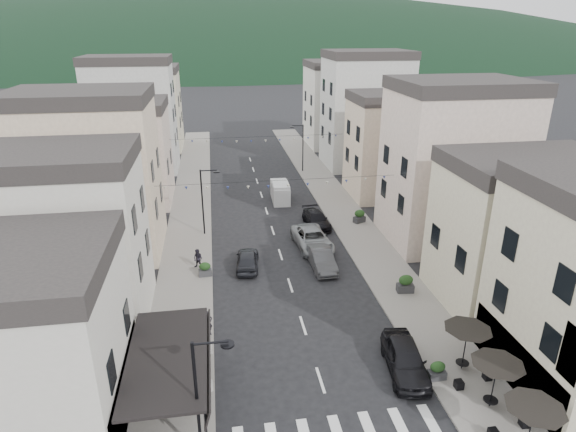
% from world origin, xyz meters
% --- Properties ---
extents(sidewalk_left, '(4.00, 76.00, 0.12)m').
position_xyz_m(sidewalk_left, '(-7.50, 32.00, 0.06)').
color(sidewalk_left, slate).
rests_on(sidewalk_left, ground).
extents(sidewalk_right, '(4.00, 76.00, 0.12)m').
position_xyz_m(sidewalk_right, '(7.50, 32.00, 0.06)').
color(sidewalk_right, slate).
rests_on(sidewalk_right, ground).
extents(hill_backdrop, '(640.00, 360.00, 70.00)m').
position_xyz_m(hill_backdrop, '(0.00, 300.00, 0.00)').
color(hill_backdrop, black).
rests_on(hill_backdrop, ground).
extents(boutique_awning, '(3.77, 7.50, 3.28)m').
position_xyz_m(boutique_awning, '(-7.25, 5.00, 3.11)').
color(boutique_awning, black).
rests_on(boutique_awning, ground).
extents(buildings_row_left, '(10.20, 54.16, 14.00)m').
position_xyz_m(buildings_row_left, '(-14.50, 37.75, 6.12)').
color(buildings_row_left, beige).
rests_on(buildings_row_left, ground).
extents(buildings_row_right, '(10.20, 54.16, 14.50)m').
position_xyz_m(buildings_row_right, '(14.50, 36.59, 6.32)').
color(buildings_row_right, '#BCAF95').
rests_on(buildings_row_right, ground).
extents(cafe_terrace, '(2.50, 8.10, 2.53)m').
position_xyz_m(cafe_terrace, '(7.70, 2.80, 2.36)').
color(cafe_terrace, black).
rests_on(cafe_terrace, ground).
extents(streetlamp_left_near, '(1.70, 0.56, 6.00)m').
position_xyz_m(streetlamp_left_near, '(-5.82, 2.00, 3.70)').
color(streetlamp_left_near, black).
rests_on(streetlamp_left_near, ground).
extents(streetlamp_left_far, '(1.70, 0.56, 6.00)m').
position_xyz_m(streetlamp_left_far, '(-5.82, 26.00, 3.70)').
color(streetlamp_left_far, black).
rests_on(streetlamp_left_far, ground).
extents(streetlamp_right_far, '(1.70, 0.56, 6.00)m').
position_xyz_m(streetlamp_right_far, '(5.82, 44.00, 3.70)').
color(streetlamp_right_far, black).
rests_on(streetlamp_right_far, ground).
extents(bollards, '(11.66, 10.26, 0.60)m').
position_xyz_m(bollards, '(0.00, 5.50, 0.42)').
color(bollards, gray).
rests_on(bollards, ground).
extents(bunting_near, '(19.00, 0.28, 0.62)m').
position_xyz_m(bunting_near, '(0.00, 22.00, 5.65)').
color(bunting_near, black).
rests_on(bunting_near, ground).
extents(bunting_far, '(19.00, 0.28, 0.62)m').
position_xyz_m(bunting_far, '(0.00, 38.00, 5.65)').
color(bunting_far, black).
rests_on(bunting_far, ground).
extents(parked_car_a, '(2.53, 5.01, 1.64)m').
position_xyz_m(parked_car_a, '(4.60, 6.00, 0.82)').
color(parked_car_a, black).
rests_on(parked_car_a, ground).
extents(parked_car_b, '(1.65, 4.54, 1.49)m').
position_xyz_m(parked_car_b, '(2.80, 18.30, 0.74)').
color(parked_car_b, '#363639').
rests_on(parked_car_b, ground).
extents(parked_car_c, '(3.11, 5.88, 1.58)m').
position_xyz_m(parked_car_c, '(2.80, 21.92, 0.79)').
color(parked_car_c, gray).
rests_on(parked_car_c, ground).
extents(parked_car_d, '(2.26, 4.71, 1.33)m').
position_xyz_m(parked_car_d, '(4.12, 26.43, 0.66)').
color(parked_car_d, black).
rests_on(parked_car_d, ground).
extents(parked_car_e, '(2.10, 4.31, 1.42)m').
position_xyz_m(parked_car_e, '(-2.80, 19.15, 0.71)').
color(parked_car_e, black).
rests_on(parked_car_e, ground).
extents(delivery_van, '(1.85, 4.37, 2.07)m').
position_xyz_m(delivery_van, '(1.80, 33.81, 1.01)').
color(delivery_van, silver).
rests_on(delivery_van, ground).
extents(pedestrian_a, '(0.68, 0.56, 1.60)m').
position_xyz_m(pedestrian_a, '(-5.80, 10.79, 0.92)').
color(pedestrian_a, black).
rests_on(pedestrian_a, sidewalk_left).
extents(pedestrian_b, '(0.94, 0.88, 1.54)m').
position_xyz_m(pedestrian_b, '(-6.52, 19.50, 0.89)').
color(pedestrian_b, black).
rests_on(pedestrian_b, sidewalk_left).
extents(planter_la, '(1.05, 0.69, 1.10)m').
position_xyz_m(planter_la, '(-8.27, 11.89, 0.65)').
color(planter_la, '#2B2B2D').
rests_on(planter_la, sidewalk_left).
extents(planter_lb, '(0.99, 0.60, 1.07)m').
position_xyz_m(planter_lb, '(-6.00, 18.19, 0.64)').
color(planter_lb, '#323235').
rests_on(planter_lb, sidewalk_left).
extents(planter_ra, '(0.94, 0.53, 1.04)m').
position_xyz_m(planter_ra, '(6.00, 5.06, 0.62)').
color(planter_ra, '#313134').
rests_on(planter_ra, sidewalk_right).
extents(planter_rb, '(1.21, 0.75, 1.28)m').
position_xyz_m(planter_rb, '(7.70, 13.71, 0.74)').
color(planter_rb, '#2A2A2D').
rests_on(planter_rb, sidewalk_right).
extents(planter_rc, '(1.25, 1.01, 1.23)m').
position_xyz_m(planter_rc, '(8.24, 26.44, 0.72)').
color(planter_rc, '#2A2A2C').
rests_on(planter_rc, sidewalk_right).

